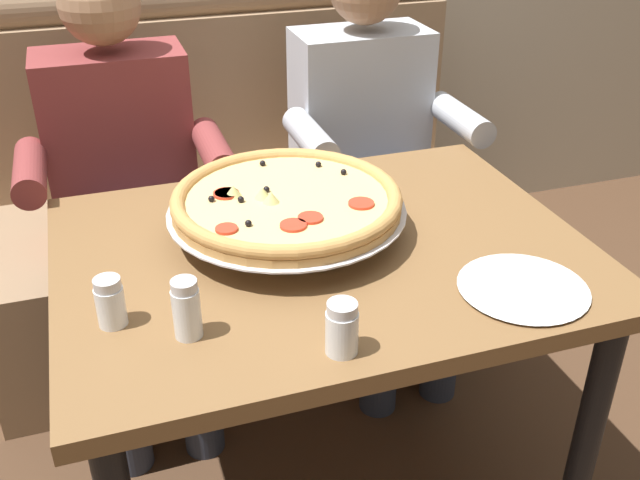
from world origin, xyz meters
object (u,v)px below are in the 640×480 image
object	(u,v)px
booth_bench	(240,212)
diner_right	(372,142)
shaker_pepper_flakes	(111,305)
plate_near_left	(523,285)
diner_left	(125,173)
pizza	(287,201)
dining_table	(323,286)
shaker_oregano	(342,331)
shaker_parmesan	(187,313)

from	to	relation	value
booth_bench	diner_right	bearing A→B (deg)	-36.16
shaker_pepper_flakes	plate_near_left	distance (m)	0.78
plate_near_left	diner_left	bearing A→B (deg)	126.96
diner_left	diner_right	world-z (taller)	same
pizza	dining_table	bearing A→B (deg)	-56.08
diner_left	shaker_oregano	distance (m)	1.02
diner_left	plate_near_left	size ratio (longest dim) A/B	5.01
diner_left	pizza	distance (m)	0.64
diner_right	shaker_oregano	world-z (taller)	diner_right
shaker_oregano	pizza	bearing A→B (deg)	86.43
pizza	shaker_oregano	xyz separation A→B (m)	(-0.03, -0.43, -0.04)
diner_left	shaker_parmesan	size ratio (longest dim) A/B	11.19
dining_table	shaker_oregano	size ratio (longest dim) A/B	11.33
shaker_pepper_flakes	shaker_parmesan	distance (m)	0.15
dining_table	plate_near_left	world-z (taller)	plate_near_left
shaker_oregano	dining_table	bearing A→B (deg)	76.55
diner_right	pizza	xyz separation A→B (m)	(-0.42, -0.54, 0.12)
diner_right	pizza	world-z (taller)	diner_right
diner_right	shaker_oregano	bearing A→B (deg)	-114.69
diner_left	pizza	world-z (taller)	diner_left
booth_bench	diner_right	size ratio (longest dim) A/B	1.27
shaker_parmesan	plate_near_left	world-z (taller)	shaker_parmesan
shaker_pepper_flakes	shaker_parmesan	size ratio (longest dim) A/B	0.84
shaker_parmesan	shaker_pepper_flakes	bearing A→B (deg)	148.29
diner_right	shaker_pepper_flakes	bearing A→B (deg)	-136.60
booth_bench	pizza	xyz separation A→B (m)	(-0.06, -0.81, 0.44)
shaker_pepper_flakes	shaker_oregano	world-z (taller)	shaker_oregano
dining_table	shaker_oregano	xyz separation A→B (m)	(-0.08, -0.35, 0.14)
booth_bench	diner_left	size ratio (longest dim) A/B	1.27
dining_table	diner_left	xyz separation A→B (m)	(-0.36, 0.63, 0.06)
shaker_pepper_flakes	shaker_parmesan	world-z (taller)	shaker_parmesan
shaker_oregano	plate_near_left	world-z (taller)	shaker_oregano
booth_bench	shaker_parmesan	distance (m)	1.23
shaker_pepper_flakes	shaker_parmesan	bearing A→B (deg)	-31.71
diner_left	shaker_oregano	world-z (taller)	diner_left
booth_bench	dining_table	size ratio (longest dim) A/B	1.44
booth_bench	dining_table	xyz separation A→B (m)	(0.00, -0.89, 0.26)
diner_left	shaker_parmesan	bearing A→B (deg)	-87.25
pizza	shaker_oregano	world-z (taller)	pizza
dining_table	plate_near_left	bearing A→B (deg)	-41.33
pizza	diner_left	bearing A→B (deg)	119.58
shaker_parmesan	diner_left	bearing A→B (deg)	92.75
dining_table	pizza	world-z (taller)	pizza
booth_bench	diner_left	xyz separation A→B (m)	(-0.36, -0.27, 0.31)
diner_left	shaker_pepper_flakes	distance (m)	0.78
booth_bench	shaker_pepper_flakes	distance (m)	1.20
diner_right	pizza	size ratio (longest dim) A/B	2.45
booth_bench	shaker_oregano	xyz separation A→B (m)	(-0.08, -1.24, 0.40)
pizza	shaker_oregano	distance (m)	0.43
diner_right	plate_near_left	distance (m)	0.91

